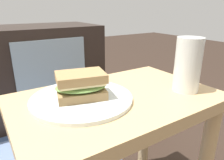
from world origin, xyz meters
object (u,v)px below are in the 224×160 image
at_px(tv_cabinet, 24,73).
at_px(beer_glass, 188,66).
at_px(plate, 82,99).
at_px(sandwich_front, 81,85).
at_px(paper_bag, 142,102).

bearing_deg(tv_cabinet, beer_glass, -75.20).
xyz_separation_m(plate, beer_glass, (0.29, -0.10, 0.07)).
height_order(tv_cabinet, beer_glass, beer_glass).
bearing_deg(beer_glass, plate, 160.65).
relative_size(sandwich_front, paper_bag, 0.46).
distance_m(plate, paper_bag, 0.74).
height_order(beer_glass, paper_bag, beer_glass).
distance_m(beer_glass, paper_bag, 0.67).
height_order(tv_cabinet, sandwich_front, tv_cabinet).
xyz_separation_m(tv_cabinet, beer_glass, (0.27, -1.02, 0.24)).
bearing_deg(tv_cabinet, paper_bag, -44.83).
bearing_deg(beer_glass, sandwich_front, 160.65).
bearing_deg(sandwich_front, paper_bag, 34.82).
xyz_separation_m(tv_cabinet, plate, (-0.02, -0.92, 0.17)).
relative_size(plate, paper_bag, 0.80).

